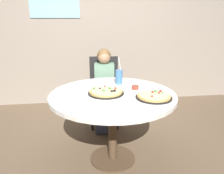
# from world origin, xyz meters

# --- Properties ---
(ground_plane) EXTENTS (8.00, 8.00, 0.00)m
(ground_plane) POSITION_xyz_m (0.00, 0.00, 0.00)
(ground_plane) COLOR brown
(wall_with_window) EXTENTS (5.20, 0.14, 2.90)m
(wall_with_window) POSITION_xyz_m (-0.00, 1.89, 1.45)
(wall_with_window) COLOR gray
(wall_with_window) RESTS_ON ground_plane
(dining_table) EXTENTS (1.25, 1.25, 0.75)m
(dining_table) POSITION_xyz_m (0.00, 0.00, 0.66)
(dining_table) COLOR silver
(dining_table) RESTS_ON ground_plane
(chair_wooden) EXTENTS (0.43, 0.43, 0.95)m
(chair_wooden) POSITION_xyz_m (0.01, 0.94, 0.53)
(chair_wooden) COLOR black
(chair_wooden) RESTS_ON ground_plane
(diner_child) EXTENTS (0.28, 0.42, 1.08)m
(diner_child) POSITION_xyz_m (-0.01, 0.75, 0.48)
(diner_child) COLOR #3F4766
(diner_child) RESTS_ON ground_plane
(pizza_veggie) EXTENTS (0.35, 0.35, 0.05)m
(pizza_veggie) POSITION_xyz_m (-0.07, -0.00, 0.77)
(pizza_veggie) COLOR black
(pizza_veggie) RESTS_ON dining_table
(pizza_cheese) EXTENTS (0.34, 0.34, 0.05)m
(pizza_cheese) POSITION_xyz_m (0.36, -0.19, 0.77)
(pizza_cheese) COLOR black
(pizza_cheese) RESTS_ON dining_table
(soda_cup) EXTENTS (0.08, 0.08, 0.31)m
(soda_cup) POSITION_xyz_m (0.12, 0.32, 0.83)
(soda_cup) COLOR #3F72B2
(soda_cup) RESTS_ON dining_table
(sauce_bowl) EXTENTS (0.07, 0.07, 0.04)m
(sauce_bowl) POSITION_xyz_m (0.25, 0.10, 0.77)
(sauce_bowl) COLOR brown
(sauce_bowl) RESTS_ON dining_table
(plate_small) EXTENTS (0.18, 0.18, 0.01)m
(plate_small) POSITION_xyz_m (-0.43, 0.10, 0.76)
(plate_small) COLOR white
(plate_small) RESTS_ON dining_table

